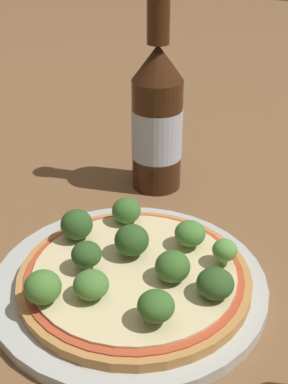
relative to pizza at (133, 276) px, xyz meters
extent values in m
plane|color=brown|center=(-0.01, 0.00, -0.02)|extent=(3.00, 3.00, 0.00)
cylinder|color=#B2B7B2|center=(0.00, 0.00, -0.01)|extent=(0.26, 0.26, 0.01)
cylinder|color=#B77F42|center=(0.00, 0.00, 0.00)|extent=(0.22, 0.22, 0.01)
cylinder|color=#B74728|center=(0.00, 0.00, 0.00)|extent=(0.20, 0.20, 0.00)
cylinder|color=beige|center=(0.00, 0.00, 0.00)|extent=(0.19, 0.19, 0.00)
cylinder|color=#6B8E51|center=(-0.05, 0.01, 0.01)|extent=(0.01, 0.01, 0.01)
ellipsoid|color=#477A33|center=(-0.05, 0.01, 0.02)|extent=(0.03, 0.03, 0.02)
cylinder|color=#6B8E51|center=(-0.02, 0.04, 0.01)|extent=(0.01, 0.01, 0.01)
ellipsoid|color=#2D5123|center=(-0.02, 0.04, 0.02)|extent=(0.03, 0.03, 0.02)
cylinder|color=#6B8E51|center=(0.02, 0.01, 0.01)|extent=(0.01, 0.01, 0.01)
ellipsoid|color=#2D5123|center=(0.02, 0.01, 0.02)|extent=(0.03, 0.03, 0.03)
cylinder|color=#6B8E51|center=(0.01, -0.08, 0.01)|extent=(0.01, 0.01, 0.01)
ellipsoid|color=#2D5123|center=(0.01, -0.08, 0.02)|extent=(0.03, 0.03, 0.03)
cylinder|color=#6B8E51|center=(0.01, -0.04, 0.01)|extent=(0.01, 0.01, 0.01)
ellipsoid|color=#386628|center=(0.01, -0.04, 0.02)|extent=(0.03, 0.03, 0.03)
cylinder|color=#6B8E51|center=(0.06, -0.03, 0.01)|extent=(0.01, 0.01, 0.01)
ellipsoid|color=#477A33|center=(0.06, -0.03, 0.02)|extent=(0.03, 0.03, 0.02)
cylinder|color=#6B8E51|center=(0.01, 0.07, 0.01)|extent=(0.01, 0.01, 0.01)
ellipsoid|color=#2D5123|center=(0.01, 0.07, 0.02)|extent=(0.03, 0.03, 0.03)
cylinder|color=#6B8E51|center=(-0.05, -0.05, 0.01)|extent=(0.01, 0.01, 0.01)
ellipsoid|color=#386628|center=(-0.05, -0.05, 0.02)|extent=(0.03, 0.03, 0.02)
cylinder|color=#6B8E51|center=(-0.08, 0.04, 0.01)|extent=(0.01, 0.01, 0.01)
ellipsoid|color=#477A33|center=(-0.08, 0.04, 0.02)|extent=(0.03, 0.03, 0.03)
cylinder|color=#6B8E51|center=(0.07, 0.05, 0.01)|extent=(0.01, 0.01, 0.01)
ellipsoid|color=#386628|center=(0.07, 0.05, 0.02)|extent=(0.03, 0.03, 0.03)
cylinder|color=#6B8E51|center=(0.05, -0.07, 0.01)|extent=(0.01, 0.01, 0.01)
ellipsoid|color=#568E3D|center=(0.05, -0.07, 0.02)|extent=(0.02, 0.02, 0.02)
cylinder|color=#381E0F|center=(0.19, 0.08, 0.05)|extent=(0.06, 0.06, 0.14)
cylinder|color=#B2BCD1|center=(0.19, 0.08, 0.05)|extent=(0.06, 0.06, 0.06)
cone|color=#381E0F|center=(0.19, 0.08, 0.14)|extent=(0.06, 0.06, 0.04)
cylinder|color=#381E0F|center=(0.19, 0.08, 0.19)|extent=(0.03, 0.03, 0.05)
camera|label=1|loc=(-0.33, -0.21, 0.32)|focal=50.00mm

